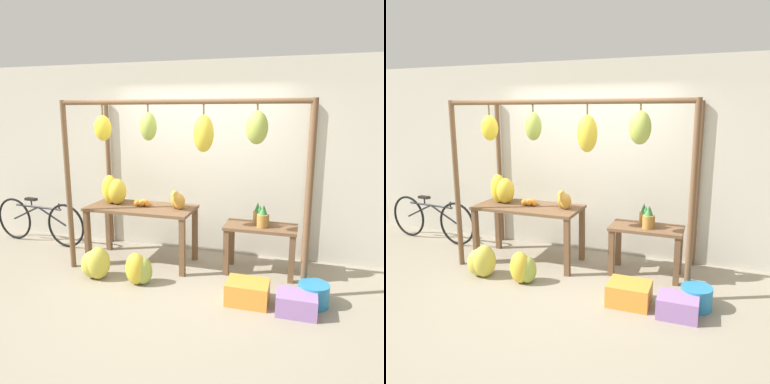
# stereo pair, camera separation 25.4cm
# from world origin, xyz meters

# --- Properties ---
(ground_plane) EXTENTS (20.00, 20.00, 0.00)m
(ground_plane) POSITION_xyz_m (0.00, 0.00, 0.00)
(ground_plane) COLOR gray
(shop_wall_back) EXTENTS (8.00, 0.08, 2.80)m
(shop_wall_back) POSITION_xyz_m (0.00, 1.43, 1.40)
(shop_wall_back) COLOR beige
(shop_wall_back) RESTS_ON ground_plane
(stall_awning) EXTENTS (3.10, 1.22, 2.23)m
(stall_awning) POSITION_xyz_m (0.06, 0.46, 1.64)
(stall_awning) COLOR brown
(stall_awning) RESTS_ON ground_plane
(display_table_main) EXTENTS (1.48, 0.68, 0.81)m
(display_table_main) POSITION_xyz_m (-0.68, 0.70, 0.68)
(display_table_main) COLOR brown
(display_table_main) RESTS_ON ground_plane
(display_table_side) EXTENTS (0.92, 0.48, 0.65)m
(display_table_side) POSITION_xyz_m (0.95, 0.80, 0.50)
(display_table_side) COLOR brown
(display_table_side) RESTS_ON ground_plane
(banana_pile_on_table) EXTENTS (0.45, 0.43, 0.41)m
(banana_pile_on_table) POSITION_xyz_m (-1.13, 0.77, 0.99)
(banana_pile_on_table) COLOR gold
(banana_pile_on_table) RESTS_ON display_table_main
(orange_pile) EXTENTS (0.24, 0.17, 0.09)m
(orange_pile) POSITION_xyz_m (-0.68, 0.73, 0.85)
(orange_pile) COLOR orange
(orange_pile) RESTS_ON display_table_main
(pineapple_cluster) EXTENTS (0.22, 0.29, 0.29)m
(pineapple_cluster) POSITION_xyz_m (0.95, 0.80, 0.77)
(pineapple_cluster) COLOR #B27F38
(pineapple_cluster) RESTS_ON display_table_side
(banana_pile_ground_left) EXTENTS (0.48, 0.41, 0.42)m
(banana_pile_ground_left) POSITION_xyz_m (-1.02, 0.03, 0.20)
(banana_pile_ground_left) COLOR gold
(banana_pile_ground_left) RESTS_ON ground_plane
(banana_pile_ground_right) EXTENTS (0.39, 0.31, 0.40)m
(banana_pile_ground_right) POSITION_xyz_m (-0.43, 0.04, 0.19)
(banana_pile_ground_right) COLOR #9EB247
(banana_pile_ground_right) RESTS_ON ground_plane
(fruit_crate_white) EXTENTS (0.46, 0.36, 0.25)m
(fruit_crate_white) POSITION_xyz_m (0.92, -0.03, 0.12)
(fruit_crate_white) COLOR orange
(fruit_crate_white) RESTS_ON ground_plane
(blue_bucket) EXTENTS (0.33, 0.33, 0.25)m
(blue_bucket) POSITION_xyz_m (1.63, 0.12, 0.12)
(blue_bucket) COLOR teal
(blue_bucket) RESTS_ON ground_plane
(parked_bicycle) EXTENTS (1.75, 0.19, 0.74)m
(parked_bicycle) POSITION_xyz_m (-2.59, 0.95, 0.36)
(parked_bicycle) COLOR black
(parked_bicycle) RESTS_ON ground_plane
(papaya_pile) EXTENTS (0.28, 0.26, 0.25)m
(papaya_pile) POSITION_xyz_m (-0.17, 0.74, 0.92)
(papaya_pile) COLOR #B2993D
(papaya_pile) RESTS_ON display_table_main
(fruit_crate_purple) EXTENTS (0.42, 0.32, 0.22)m
(fruit_crate_purple) POSITION_xyz_m (1.45, -0.11, 0.11)
(fruit_crate_purple) COLOR #9970B7
(fruit_crate_purple) RESTS_ON ground_plane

